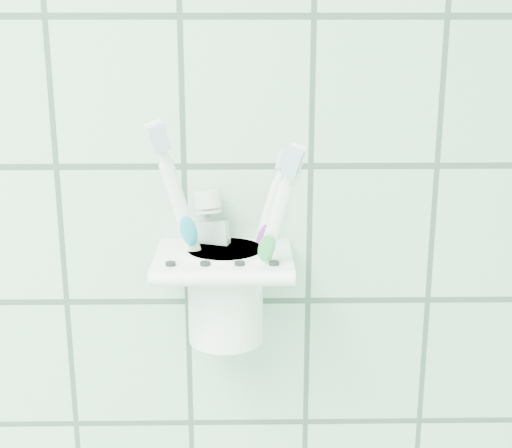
% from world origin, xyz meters
% --- Properties ---
extents(holder_bracket, '(0.13, 0.11, 0.04)m').
position_xyz_m(holder_bracket, '(0.67, 1.15, 1.31)').
color(holder_bracket, white).
rests_on(holder_bracket, wall_back).
extents(cup, '(0.08, 0.08, 0.09)m').
position_xyz_m(cup, '(0.67, 1.16, 1.28)').
color(cup, white).
rests_on(cup, holder_bracket).
extents(toothbrush_pink, '(0.06, 0.05, 0.22)m').
position_xyz_m(toothbrush_pink, '(0.66, 1.17, 1.35)').
color(toothbrush_pink, white).
rests_on(toothbrush_pink, cup).
extents(toothbrush_blue, '(0.06, 0.05, 0.18)m').
position_xyz_m(toothbrush_blue, '(0.67, 1.16, 1.33)').
color(toothbrush_blue, white).
rests_on(toothbrush_blue, cup).
extents(toothbrush_orange, '(0.06, 0.07, 0.21)m').
position_xyz_m(toothbrush_orange, '(0.68, 1.15, 1.34)').
color(toothbrush_orange, white).
rests_on(toothbrush_orange, cup).
extents(toothpaste_tube, '(0.05, 0.04, 0.14)m').
position_xyz_m(toothpaste_tube, '(0.66, 1.16, 1.32)').
color(toothpaste_tube, silver).
rests_on(toothpaste_tube, cup).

